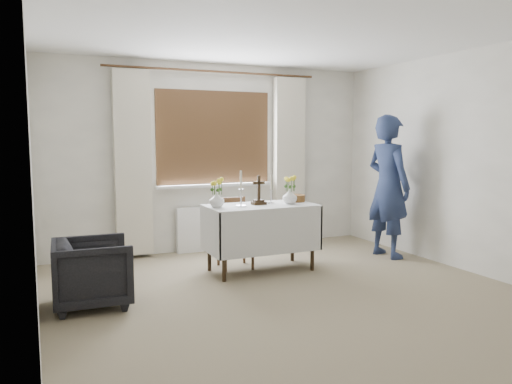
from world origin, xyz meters
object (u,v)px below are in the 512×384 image
Objects in this scene: flower_vase_left at (217,200)px; wooden_cross at (259,190)px; altar_table at (261,238)px; person at (388,186)px; flower_vase_right at (290,196)px; wooden_chair at (235,233)px; armchair at (93,272)px.

wooden_cross is at bearing 2.70° from flower_vase_left.
person is at bearing -1.11° from altar_table.
wooden_cross reaches higher than flower_vase_right.
altar_table is 1.51× the size of wooden_chair.
person is at bearing -2.84° from wooden_chair.
wooden_cross is (0.20, -0.22, 0.52)m from wooden_chair.
wooden_chair is 0.59m from flower_vase_left.
armchair is at bearing -160.87° from flower_vase_left.
altar_table is 0.55m from wooden_cross.
flower_vase_right is (0.87, -0.06, 0.00)m from flower_vase_left.
person is (3.66, 0.43, 0.59)m from armchair.
wooden_cross is (-1.78, 0.07, 0.02)m from person.
wooden_cross is (-0.01, 0.03, 0.55)m from altar_table.
wooden_chair is at bearing 37.83° from flower_vase_left.
wooden_cross is 0.52m from flower_vase_left.
wooden_cross reaches higher than flower_vase_left.
person is 1.43m from flower_vase_right.
wooden_chair is 2.49× the size of wooden_cross.
flower_vase_left is (-0.31, -0.24, 0.44)m from wooden_chair.
flower_vase_left is at bearing -68.21° from armchair.
person is at bearing -80.63° from armchair.
wooden_chair reaches higher than armchair.
person reaches higher than wooden_chair.
altar_table is at bearing 170.75° from flower_vase_right.
altar_table is 0.70m from flower_vase_left.
flower_vase_right is at bearing 84.44° from person.
person reaches higher than altar_table.
armchair is (-1.68, -0.71, -0.10)m from wooden_chair.
wooden_chair is at bearing 75.46° from person.
flower_vase_right is at bearing -4.24° from flower_vase_left.
armchair is (-1.89, -0.47, -0.07)m from altar_table.
wooden_cross reaches higher than wooden_chair.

